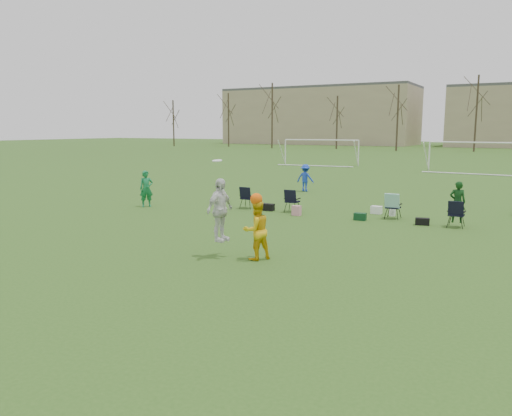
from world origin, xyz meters
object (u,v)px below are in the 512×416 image
Objects in this scene: fielder_blue at (305,178)px; goal_mid at (477,149)px; goal_left at (321,145)px; fielder_green_near at (146,189)px; center_contest at (239,220)px.

goal_mid reaches higher than fielder_blue.
fielder_blue is 0.21× the size of goal_left.
fielder_blue is at bearing -75.69° from goal_left.
fielder_green_near is at bearing -109.14° from goal_mid.
center_contest reaches higher than fielder_green_near.
fielder_green_near is 0.22× the size of goal_mid.
center_contest reaches higher than goal_mid.
fielder_blue is 14.99m from center_contest.
fielder_green_near is 10.14m from center_contest.
fielder_blue is 0.57× the size of center_contest.
goal_left is at bearing 108.16° from center_contest.
goal_left is at bearing 175.87° from goal_mid.
fielder_green_near is at bearing 145.24° from center_contest.
goal_left is at bearing 44.55° from fielder_green_near.
goal_mid reaches higher than fielder_green_near.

